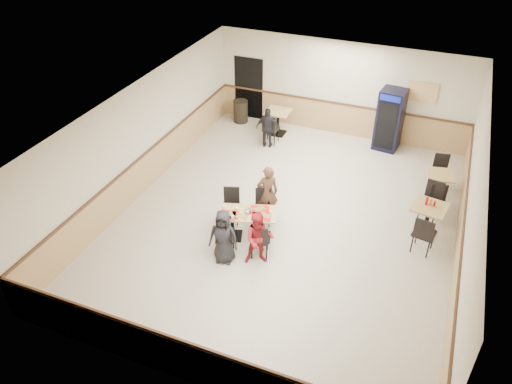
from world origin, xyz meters
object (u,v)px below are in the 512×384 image
at_px(diner_man_opposite, 267,193).
at_px(side_table_far, 439,182).
at_px(main_table, 247,221).
at_px(trash_bin, 241,111).
at_px(back_table, 278,119).
at_px(pepsi_cooler, 390,120).
at_px(diner_woman_left, 223,237).
at_px(side_table_near, 428,216).
at_px(diner_woman_right, 259,239).
at_px(lone_diner, 268,128).

distance_m(diner_man_opposite, side_table_far, 4.56).
distance_m(main_table, trash_bin, 6.12).
xyz_separation_m(back_table, pepsi_cooler, (3.40, 0.39, 0.41)).
xyz_separation_m(diner_woman_left, side_table_near, (4.06, 2.63, -0.13)).
height_order(main_table, diner_woman_right, diner_woman_right).
distance_m(lone_diner, side_table_far, 5.19).
relative_size(main_table, diner_woman_right, 1.14).
height_order(diner_woman_right, diner_man_opposite, diner_man_opposite).
relative_size(diner_woman_left, side_table_near, 1.53).
xyz_separation_m(main_table, diner_woman_right, (0.58, -0.68, 0.18)).
bearing_deg(trash_bin, main_table, -65.22).
bearing_deg(main_table, diner_woman_left, -117.90).
relative_size(diner_woman_right, trash_bin, 1.75).
bearing_deg(back_table, main_table, -77.99).
height_order(lone_diner, side_table_near, lone_diner).
distance_m(diner_man_opposite, trash_bin, 5.39).
bearing_deg(side_table_near, side_table_far, 86.54).
height_order(side_table_far, back_table, back_table).
xyz_separation_m(diner_woman_right, lone_diner, (-1.68, 4.98, -0.03)).
bearing_deg(trash_bin, diner_woman_right, -63.26).
height_order(diner_woman_right, lone_diner, diner_woman_right).
xyz_separation_m(diner_woman_left, pepsi_cooler, (2.46, 6.52, 0.28)).
bearing_deg(side_table_near, trash_bin, 149.25).
bearing_deg(main_table, diner_man_opposite, 62.10).
xyz_separation_m(main_table, diner_man_opposite, (0.16, 0.92, 0.25)).
bearing_deg(diner_woman_left, diner_woman_right, 7.85).
height_order(diner_man_opposite, back_table, diner_man_opposite).
distance_m(diner_woman_left, lone_diner, 5.30).
xyz_separation_m(diner_woman_right, back_table, (-1.68, 5.89, -0.13)).
distance_m(lone_diner, side_table_near, 5.63).
bearing_deg(side_table_near, lone_diner, 152.69).
bearing_deg(back_table, diner_woman_right, -74.03).
relative_size(side_table_far, pepsi_cooler, 0.43).
distance_m(main_table, diner_woman_right, 0.91).
height_order(side_table_near, back_table, side_table_near).
relative_size(main_table, pepsi_cooler, 0.80).
bearing_deg(main_table, diner_woman_right, -67.62).
xyz_separation_m(main_table, diner_woman_left, (-0.16, -0.92, 0.18)).
bearing_deg(diner_woman_right, trash_bin, 92.07).
bearing_deg(lone_diner, side_table_far, 159.35).
relative_size(side_table_far, back_table, 1.01).
xyz_separation_m(side_table_far, pepsi_cooler, (-1.70, 2.22, 0.45)).
height_order(diner_man_opposite, side_table_near, diner_man_opposite).
bearing_deg(main_table, side_table_near, 5.82).
xyz_separation_m(side_table_near, trash_bin, (-6.46, 3.84, -0.16)).
distance_m(side_table_near, pepsi_cooler, 4.22).
xyz_separation_m(diner_woman_left, diner_man_opposite, (0.32, 1.84, 0.07)).
distance_m(main_table, lone_diner, 4.44).
distance_m(back_table, pepsi_cooler, 3.45).
xyz_separation_m(diner_woman_right, side_table_near, (3.32, 2.39, -0.12)).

